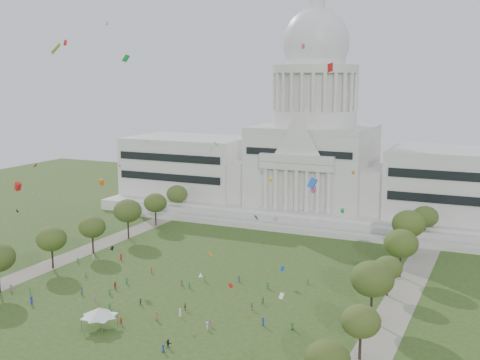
% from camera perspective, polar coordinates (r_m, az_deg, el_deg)
% --- Properties ---
extents(ground, '(400.00, 400.00, 0.00)m').
position_cam_1_polar(ground, '(139.17, -7.89, -12.70)').
color(ground, '#31491B').
rests_on(ground, ground).
extents(capitol, '(160.00, 64.50, 91.30)m').
position_cam_1_polar(capitol, '(234.49, 6.96, 2.17)').
color(capitol, beige).
rests_on(capitol, ground).
extents(path_left, '(8.00, 160.00, 0.04)m').
position_cam_1_polar(path_left, '(189.08, -15.42, -6.86)').
color(path_left, gray).
rests_on(path_left, ground).
extents(path_right, '(8.00, 160.00, 0.04)m').
position_cam_1_polar(path_right, '(149.56, 14.81, -11.30)').
color(path_right, gray).
rests_on(path_right, ground).
extents(row_tree_r_0, '(7.67, 7.67, 10.91)m').
position_cam_1_polar(row_tree_r_0, '(102.50, 8.28, -16.51)').
color(row_tree_r_0, black).
rests_on(row_tree_r_0, ground).
extents(row_tree_r_1, '(7.58, 7.58, 10.78)m').
position_cam_1_polar(row_tree_r_1, '(118.03, 11.39, -13.00)').
color(row_tree_r_1, black).
rests_on(row_tree_r_1, ground).
extents(row_tree_l_2, '(8.42, 8.42, 11.97)m').
position_cam_1_polar(row_tree_l_2, '(175.76, -17.45, -5.35)').
color(row_tree_l_2, black).
rests_on(row_tree_l_2, ground).
extents(row_tree_r_2, '(9.55, 9.55, 13.58)m').
position_cam_1_polar(row_tree_r_2, '(135.31, 12.44, -9.14)').
color(row_tree_r_2, black).
rests_on(row_tree_r_2, ground).
extents(row_tree_l_3, '(8.12, 8.12, 11.55)m').
position_cam_1_polar(row_tree_l_3, '(187.47, -13.84, -4.34)').
color(row_tree_l_3, black).
rests_on(row_tree_l_3, ground).
extents(row_tree_r_3, '(7.01, 7.01, 9.98)m').
position_cam_1_polar(row_tree_r_3, '(151.99, 13.86, -8.10)').
color(row_tree_r_3, black).
rests_on(row_tree_r_3, ground).
extents(row_tree_l_4, '(9.29, 9.29, 13.21)m').
position_cam_1_polar(row_tree_l_4, '(201.60, -10.60, -2.89)').
color(row_tree_l_4, black).
rests_on(row_tree_l_4, ground).
extents(row_tree_r_4, '(9.19, 9.19, 13.06)m').
position_cam_1_polar(row_tree_r_4, '(166.03, 15.03, -5.83)').
color(row_tree_r_4, black).
rests_on(row_tree_r_4, ground).
extents(row_tree_l_5, '(8.33, 8.33, 11.85)m').
position_cam_1_polar(row_tree_l_5, '(217.49, -8.04, -2.15)').
color(row_tree_l_5, black).
rests_on(row_tree_l_5, ground).
extents(row_tree_r_5, '(9.82, 9.82, 13.96)m').
position_cam_1_polar(row_tree_r_5, '(185.36, 15.69, -4.03)').
color(row_tree_r_5, black).
rests_on(row_tree_r_5, ground).
extents(row_tree_l_6, '(8.19, 8.19, 11.64)m').
position_cam_1_polar(row_tree_l_6, '(233.50, -5.99, -1.33)').
color(row_tree_l_6, black).
rests_on(row_tree_l_6, ground).
extents(row_tree_r_6, '(8.42, 8.42, 11.97)m').
position_cam_1_polar(row_tree_r_6, '(202.68, 17.16, -3.35)').
color(row_tree_r_6, black).
rests_on(row_tree_r_6, ground).
extents(event_tent, '(8.85, 8.85, 4.51)m').
position_cam_1_polar(event_tent, '(134.51, -13.20, -12.08)').
color(event_tent, '#4C4C4C').
rests_on(event_tent, ground).
extents(person_0, '(0.96, 0.86, 1.66)m').
position_cam_1_polar(person_0, '(131.54, 4.99, -13.62)').
color(person_0, '#33723F').
rests_on(person_0, ground).
extents(person_2, '(0.86, 0.91, 1.61)m').
position_cam_1_polar(person_2, '(144.61, 2.22, -11.38)').
color(person_2, '#33723F').
rests_on(person_2, ground).
extents(person_3, '(0.71, 1.16, 1.70)m').
position_cam_1_polar(person_3, '(131.42, -3.14, -13.61)').
color(person_3, silver).
rests_on(person_3, ground).
extents(person_4, '(0.59, 1.04, 1.74)m').
position_cam_1_polar(person_4, '(141.45, -5.22, -11.88)').
color(person_4, olive).
rests_on(person_4, ground).
extents(person_5, '(1.42, 1.42, 1.55)m').
position_cam_1_polar(person_5, '(146.01, -9.41, -11.31)').
color(person_5, '#4C4C51').
rests_on(person_5, ground).
extents(person_6, '(0.81, 0.92, 1.58)m').
position_cam_1_polar(person_6, '(122.35, -7.29, -15.55)').
color(person_6, navy).
rests_on(person_6, ground).
extents(person_7, '(0.74, 0.71, 1.63)m').
position_cam_1_polar(person_7, '(136.20, -11.24, -12.94)').
color(person_7, '#B21E1E').
rests_on(person_7, ground).
extents(person_8, '(1.06, 0.86, 1.88)m').
position_cam_1_polar(person_8, '(157.30, -11.74, -9.76)').
color(person_8, '#B21E1E').
rests_on(person_8, ground).
extents(person_9, '(0.83, 1.12, 1.56)m').
position_cam_1_polar(person_9, '(132.80, -2.83, -13.38)').
color(person_9, '#994C8C').
rests_on(person_9, ground).
extents(person_10, '(0.74, 1.10, 1.73)m').
position_cam_1_polar(person_10, '(141.20, 1.14, -11.89)').
color(person_10, '#994C8C').
rests_on(person_10, ground).
extents(person_11, '(1.61, 0.76, 1.68)m').
position_cam_1_polar(person_11, '(124.11, -6.84, -15.14)').
color(person_11, '#26262B').
rests_on(person_11, ground).
extents(distant_crowd, '(66.53, 40.93, 1.89)m').
position_cam_1_polar(distant_crowd, '(154.84, -9.14, -10.03)').
color(distant_crowd, '#994C8C').
rests_on(distant_crowd, ground).
extents(kite_swarm, '(85.48, 103.48, 62.77)m').
position_cam_1_polar(kite_swarm, '(137.54, -5.93, 0.46)').
color(kite_swarm, orange).
rests_on(kite_swarm, ground).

